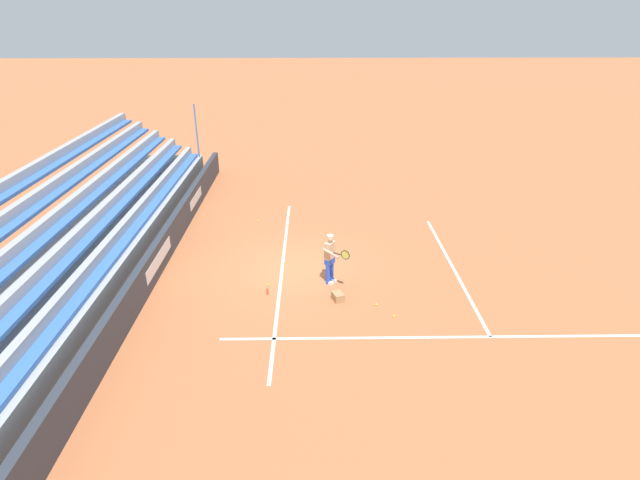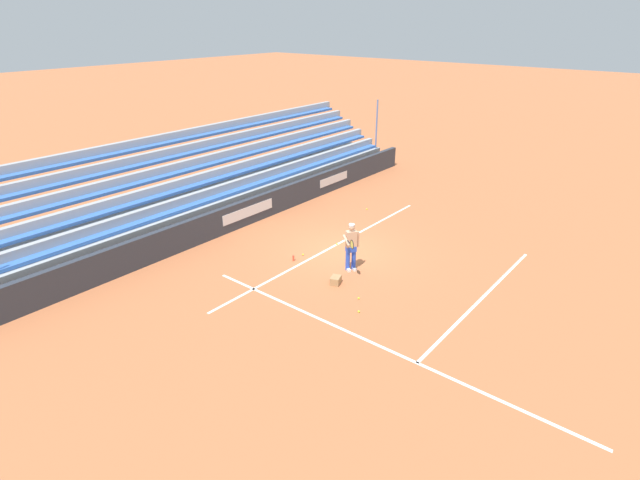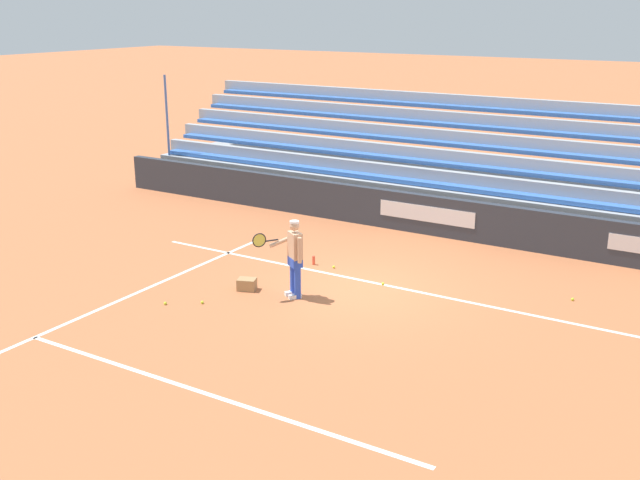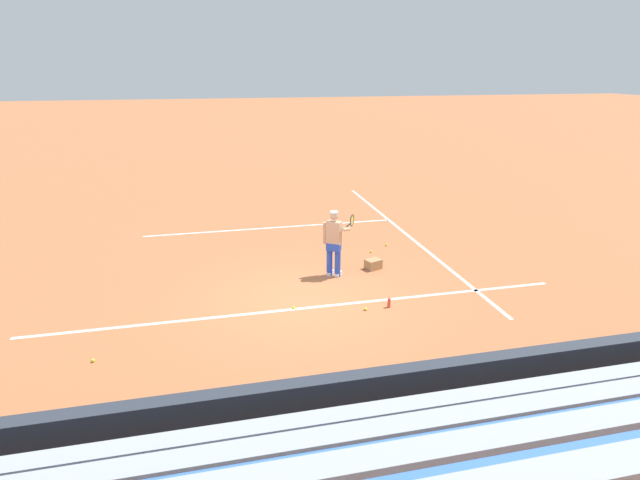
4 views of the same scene
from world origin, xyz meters
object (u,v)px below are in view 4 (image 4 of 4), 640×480
(tennis_player, at_px, (334,243))
(tennis_ball_far_right, at_px, (371,252))
(tennis_ball_near_player, at_px, (93,360))
(ball_box_cardboard, at_px, (373,264))
(tennis_ball_toward_net, at_px, (365,309))
(tennis_ball_by_box, at_px, (386,245))
(tennis_ball_stray_back, at_px, (294,308))
(water_bottle, at_px, (389,303))

(tennis_player, bearing_deg, tennis_ball_far_right, 43.33)
(tennis_player, bearing_deg, tennis_ball_near_player, -151.18)
(ball_box_cardboard, xyz_separation_m, tennis_ball_near_player, (-6.39, -3.10, -0.10))
(tennis_ball_toward_net, bearing_deg, tennis_ball_near_player, -171.13)
(tennis_ball_near_player, bearing_deg, tennis_ball_far_right, 32.42)
(tennis_ball_by_box, bearing_deg, ball_box_cardboard, -120.77)
(tennis_ball_by_box, bearing_deg, tennis_ball_far_right, -144.69)
(tennis_ball_stray_back, bearing_deg, tennis_ball_far_right, 47.00)
(tennis_ball_stray_back, distance_m, tennis_ball_by_box, 4.86)
(tennis_player, height_order, water_bottle, tennis_player)
(tennis_ball_near_player, xyz_separation_m, tennis_ball_by_box, (7.35, 4.71, 0.00))
(tennis_player, distance_m, tennis_ball_by_box, 2.90)
(tennis_ball_stray_back, distance_m, tennis_ball_near_player, 4.12)
(tennis_ball_near_player, bearing_deg, tennis_ball_stray_back, 17.93)
(tennis_ball_near_player, distance_m, water_bottle, 6.07)
(tennis_ball_stray_back, height_order, water_bottle, water_bottle)
(tennis_ball_far_right, bearing_deg, tennis_ball_toward_net, -110.26)
(tennis_ball_far_right, bearing_deg, tennis_ball_near_player, -147.58)
(tennis_player, relative_size, tennis_ball_stray_back, 25.98)
(tennis_ball_far_right, distance_m, tennis_ball_by_box, 0.78)
(tennis_player, xyz_separation_m, tennis_ball_by_box, (2.08, 1.82, -0.86))
(tennis_ball_far_right, distance_m, tennis_ball_stray_back, 4.09)
(water_bottle, bearing_deg, tennis_ball_far_right, 78.27)
(tennis_ball_stray_back, xyz_separation_m, water_bottle, (2.09, -0.39, 0.08))
(tennis_ball_toward_net, bearing_deg, tennis_player, 95.32)
(ball_box_cardboard, bearing_deg, tennis_ball_by_box, 59.23)
(water_bottle, bearing_deg, tennis_ball_by_box, 70.76)
(tennis_ball_toward_net, bearing_deg, water_bottle, 2.66)
(water_bottle, bearing_deg, tennis_ball_toward_net, -177.34)
(ball_box_cardboard, xyz_separation_m, water_bottle, (-0.38, -2.23, -0.02))
(tennis_ball_near_player, bearing_deg, ball_box_cardboard, 25.90)
(ball_box_cardboard, height_order, tennis_ball_near_player, ball_box_cardboard)
(tennis_ball_by_box, distance_m, water_bottle, 4.06)
(water_bottle, bearing_deg, ball_box_cardboard, 80.31)
(tennis_player, bearing_deg, ball_box_cardboard, 10.42)
(tennis_ball_stray_back, relative_size, tennis_ball_by_box, 1.00)
(tennis_player, bearing_deg, water_bottle, -69.71)
(ball_box_cardboard, xyz_separation_m, tennis_ball_far_right, (0.32, 1.16, -0.10))
(tennis_player, relative_size, tennis_ball_toward_net, 25.98)
(tennis_player, distance_m, water_bottle, 2.29)
(water_bottle, bearing_deg, tennis_ball_stray_back, 169.40)
(tennis_ball_toward_net, xyz_separation_m, tennis_ball_stray_back, (-1.53, 0.42, 0.00))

